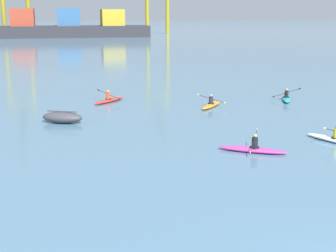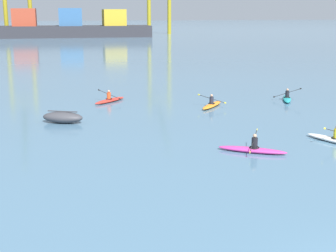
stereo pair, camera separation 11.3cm
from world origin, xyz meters
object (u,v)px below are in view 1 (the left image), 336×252
Objects in this scene: container_barge at (68,27)px; kayak_orange at (211,105)px; kayak_teal at (286,98)px; kayak_white at (334,139)px; kayak_magenta at (253,149)px; capsized_dinghy at (62,117)px; kayak_red at (109,100)px.

container_barge is 14.50× the size of kayak_orange.
kayak_white is at bearing -104.76° from kayak_teal.
kayak_teal reaches higher than kayak_magenta.
container_barge is at bearing 93.01° from kayak_magenta.
kayak_magenta is (6.13, -116.76, -2.55)m from container_barge.
container_barge is at bearing 88.43° from capsized_dinghy.
container_barge reaches higher than kayak_magenta.
capsized_dinghy is 11.11m from kayak_orange.
kayak_white reaches higher than kayak_orange.
kayak_magenta is at bearing -122.24° from kayak_teal.
kayak_white is at bearing -29.29° from capsized_dinghy.
kayak_magenta is 1.06× the size of kayak_orange.
kayak_orange is at bearing -168.92° from kayak_teal.
kayak_teal is at bearing 75.24° from kayak_white.
kayak_magenta is 5.05m from kayak_white.
kayak_red is 0.88× the size of kayak_magenta.
kayak_teal reaches higher than kayak_orange.
kayak_orange is at bearing 82.22° from kayak_magenta.
kayak_red reaches higher than capsized_dinghy.
kayak_teal is at bearing -82.15° from container_barge.
kayak_teal is (14.32, -103.78, -2.55)m from container_barge.
kayak_red is at bearing 109.91° from kayak_magenta.
capsized_dinghy is 12.61m from kayak_magenta.
capsized_dinghy is at bearing -164.51° from kayak_orange.
capsized_dinghy is at bearing -91.57° from container_barge.
kayak_orange is (7.12, -3.56, 0.00)m from kayak_red.
kayak_magenta reaches higher than kayak_red.
kayak_white is at bearing -53.94° from kayak_red.
kayak_magenta is 0.96× the size of kayak_teal.
kayak_orange is 6.71m from kayak_teal.
kayak_teal is at bearing -9.38° from kayak_red.
kayak_white is (14.09, -7.90, -0.18)m from capsized_dinghy.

